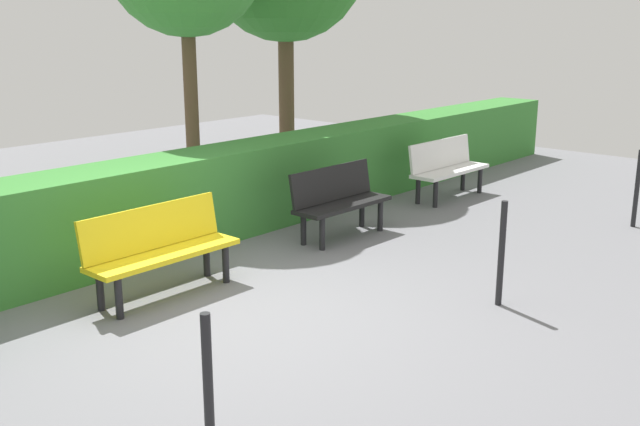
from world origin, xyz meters
TOP-DOWN VIEW (x-y plane):
  - ground_plane at (0.00, 0.00)m, footprint 20.41×20.41m
  - bench_white at (-5.06, -1.01)m, footprint 1.51×0.48m
  - bench_black at (-2.44, -0.89)m, footprint 1.39×0.48m
  - bench_yellow at (0.19, -0.92)m, footprint 1.55×0.46m
  - hedge_row at (-1.18, -2.05)m, footprint 16.41×0.80m
  - railing_post_near at (-5.29, 1.67)m, footprint 0.06×0.06m
  - railing_post_mid at (-1.72, 1.67)m, footprint 0.06×0.06m
  - railing_post_far at (1.77, 1.67)m, footprint 0.06×0.06m

SIDE VIEW (x-z plane):
  - ground_plane at x=0.00m, z-range 0.00..0.00m
  - bench_black at x=-2.44m, z-range 0.05..0.91m
  - bench_white at x=-5.06m, z-range 0.05..0.91m
  - bench_yellow at x=0.19m, z-range 0.05..0.91m
  - railing_post_near at x=-5.29m, z-range 0.00..1.00m
  - railing_post_mid at x=-1.72m, z-range 0.00..1.00m
  - railing_post_far at x=1.77m, z-range 0.00..1.00m
  - hedge_row at x=-1.18m, z-range 0.00..1.06m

